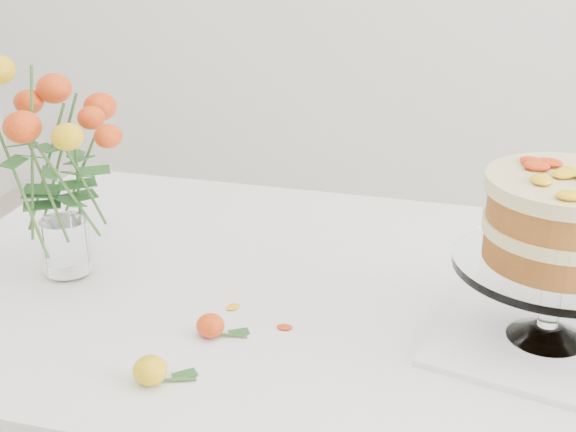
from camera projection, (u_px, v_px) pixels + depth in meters
name	position (u px, v px, depth m)	size (l,w,h in m)	color
table	(317.00, 330.00, 1.42)	(1.43, 0.93, 0.76)	tan
napkin	(545.00, 340.00, 1.22)	(0.31, 0.31, 0.01)	white
cake_stand	(561.00, 228.00, 1.15)	(0.30, 0.30, 0.27)	white
rose_vase	(54.00, 142.00, 1.34)	(0.30, 0.30, 0.42)	white
loose_rose_near	(150.00, 371.00, 1.12)	(0.09, 0.05, 0.04)	yellow
loose_rose_far	(211.00, 326.00, 1.24)	(0.08, 0.04, 0.04)	#BB2109
stray_petal_a	(233.00, 307.00, 1.32)	(0.03, 0.02, 0.00)	yellow
stray_petal_b	(285.00, 327.00, 1.26)	(0.03, 0.02, 0.00)	yellow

